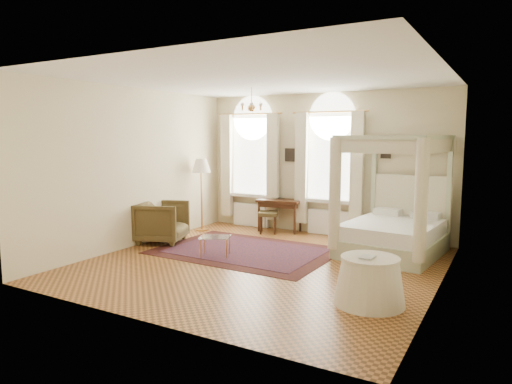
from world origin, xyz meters
TOP-DOWN VIEW (x-y plane):
  - ground at (0.00, 0.00)m, footprint 6.00×6.00m
  - room_walls at (0.00, 0.00)m, footprint 6.00×6.00m
  - window_left at (-1.90, 2.87)m, footprint 1.62×0.27m
  - window_right at (0.20, 2.87)m, footprint 1.62×0.27m
  - chandelier at (-0.90, 1.20)m, footprint 0.51×0.45m
  - wall_pictures at (0.09, 2.97)m, footprint 2.54×0.03m
  - canopy_bed at (1.90, 1.85)m, footprint 1.96×2.32m
  - nightstand at (2.34, 2.15)m, footprint 0.40×0.37m
  - nightstand_lamp at (2.36, 2.18)m, footprint 0.27×0.27m
  - writing_desk at (-0.98, 2.70)m, footprint 1.09×0.64m
  - laptop at (-1.07, 2.82)m, footprint 0.35×0.28m
  - stool at (-1.14, 2.39)m, footprint 0.59×0.59m
  - armchair at (-2.70, 0.42)m, footprint 1.26×1.24m
  - coffee_table at (-1.02, 0.02)m, footprint 0.68×0.59m
  - floor_lamp at (-2.70, 1.87)m, footprint 0.45×0.45m
  - oriental_rug at (-0.72, 0.65)m, footprint 3.53×2.57m
  - side_table at (2.26, -1.02)m, footprint 0.98×0.98m
  - book at (2.14, -1.09)m, footprint 0.19×0.24m

SIDE VIEW (x-z plane):
  - ground at x=0.00m, z-range 0.00..0.00m
  - oriental_rug at x=-0.72m, z-range 0.00..0.01m
  - nightstand at x=2.34m, z-range 0.00..0.53m
  - side_table at x=2.26m, z-range -0.01..0.66m
  - coffee_table at x=-1.02m, z-range 0.16..0.54m
  - stool at x=-1.14m, z-range 0.17..0.69m
  - armchair at x=-2.70m, z-range 0.00..0.90m
  - canopy_bed at x=1.90m, z-range -0.63..1.69m
  - writing_desk at x=-0.98m, z-range 0.28..1.06m
  - book at x=2.14m, z-range 0.67..0.69m
  - laptop at x=-1.07m, z-range 0.78..0.81m
  - nightstand_lamp at x=2.36m, z-range 0.60..0.99m
  - window_left at x=-1.90m, z-range -0.16..3.13m
  - window_right at x=0.20m, z-range -0.16..3.13m
  - floor_lamp at x=-2.70m, z-range 0.62..2.38m
  - wall_pictures at x=0.09m, z-range 1.70..2.09m
  - room_walls at x=0.00m, z-range -1.02..4.98m
  - chandelier at x=-0.90m, z-range 2.66..3.16m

